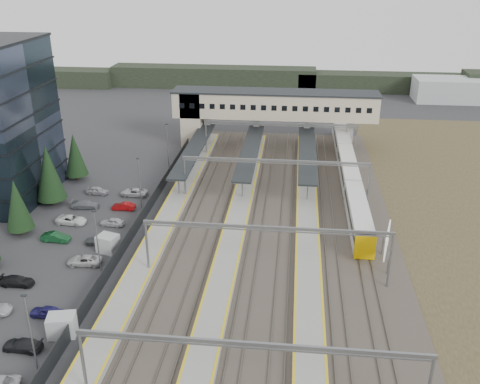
# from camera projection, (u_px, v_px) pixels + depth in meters

# --- Properties ---
(ground) EXTENTS (220.00, 220.00, 0.00)m
(ground) POSITION_uv_depth(u_px,v_px,m) (180.00, 242.00, 71.32)
(ground) COLOR #2B2B2D
(ground) RESTS_ON ground
(conifer_row) EXTENTS (4.42, 49.82, 9.50)m
(conifer_row) POSITION_uv_depth(u_px,v_px,m) (2.00, 215.00, 68.04)
(conifer_row) COLOR black
(conifer_row) RESTS_ON ground
(car_park) EXTENTS (10.63, 44.67, 1.27)m
(car_park) POSITION_uv_depth(u_px,v_px,m) (62.00, 258.00, 66.39)
(car_park) COLOR #B3B4B9
(car_park) RESTS_ON ground
(lampposts) EXTENTS (0.50, 53.25, 8.07)m
(lampposts) POSITION_uv_depth(u_px,v_px,m) (121.00, 206.00, 71.53)
(lampposts) COLOR slate
(lampposts) RESTS_ON ground
(fence) EXTENTS (0.08, 90.00, 2.00)m
(fence) POSITION_uv_depth(u_px,v_px,m) (142.00, 217.00, 76.13)
(fence) COLOR #26282B
(fence) RESTS_ON ground
(relay_cabin_near) EXTENTS (3.08, 2.53, 2.26)m
(relay_cabin_near) POSITION_uv_depth(u_px,v_px,m) (62.00, 325.00, 53.29)
(relay_cabin_near) COLOR #A8ACAE
(relay_cabin_near) RESTS_ON ground
(relay_cabin_far) EXTENTS (2.99, 2.71, 2.28)m
(relay_cabin_far) POSITION_uv_depth(u_px,v_px,m) (108.00, 243.00, 68.70)
(relay_cabin_far) COLOR #A8ACAE
(relay_cabin_far) RESTS_ON ground
(rail_corridor) EXTENTS (34.00, 90.00, 0.92)m
(rail_corridor) POSITION_uv_depth(u_px,v_px,m) (252.00, 227.00, 74.85)
(rail_corridor) COLOR #38352C
(rail_corridor) RESTS_ON ground
(canopies) EXTENTS (23.10, 30.00, 3.28)m
(canopies) POSITION_uv_depth(u_px,v_px,m) (250.00, 151.00, 93.70)
(canopies) COLOR black
(canopies) RESTS_ON ground
(footbridge) EXTENTS (40.40, 6.40, 11.20)m
(footbridge) POSITION_uv_depth(u_px,v_px,m) (261.00, 107.00, 105.72)
(footbridge) COLOR #C5B399
(footbridge) RESTS_ON ground
(gantries) EXTENTS (28.40, 62.28, 7.17)m
(gantries) POSITION_uv_depth(u_px,v_px,m) (271.00, 196.00, 70.49)
(gantries) COLOR slate
(gantries) RESTS_ON ground
(train) EXTENTS (2.61, 54.49, 3.28)m
(train) POSITION_uv_depth(u_px,v_px,m) (348.00, 170.00, 90.79)
(train) COLOR silver
(train) RESTS_ON ground
(billboard) EXTENTS (1.46, 5.65, 4.86)m
(billboard) POSITION_uv_depth(u_px,v_px,m) (387.00, 241.00, 64.83)
(billboard) COLOR slate
(billboard) RESTS_ON ground
(treeline_far) EXTENTS (170.00, 19.00, 7.00)m
(treeline_far) POSITION_uv_depth(u_px,v_px,m) (329.00, 82.00, 151.98)
(treeline_far) COLOR black
(treeline_far) RESTS_ON ground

